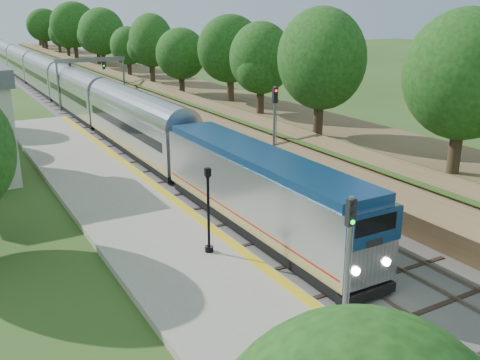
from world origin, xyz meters
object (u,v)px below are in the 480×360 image
train (46,78)px  signal_platform (348,255)px  signal_gantry (91,69)px  signal_farside (274,122)px  lamppost_far (208,215)px

train → signal_platform: bearing=-92.4°
signal_gantry → signal_platform: (-5.37, -53.15, -1.08)m
train → signal_farside: 51.44m
train → lamppost_far: bearing=-93.6°
train → signal_farside: bearing=-83.1°
signal_gantry → signal_platform: signal_gantry is taller
signal_platform → train: bearing=87.6°
train → lamppost_far: size_ratio=32.33×
signal_gantry → lamppost_far: 44.70m
train → signal_gantry: bearing=-81.4°
signal_gantry → train: (-2.47, 16.36, -2.61)m
signal_platform → lamppost_far: bearing=95.5°
signal_gantry → signal_platform: bearing=-95.8°
lamppost_far → signal_farside: 13.90m
signal_platform → signal_farside: size_ratio=0.84×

